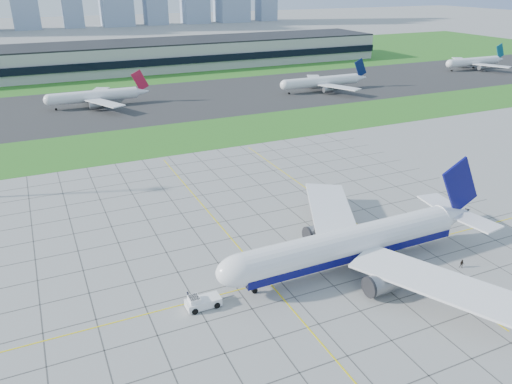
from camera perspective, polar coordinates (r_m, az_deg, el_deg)
ground at (r=97.17m, az=6.28°, el=-8.22°), size 1400.00×1400.00×0.00m
grass_median at (r=173.72m, az=-9.05°, el=6.16°), size 700.00×35.00×0.04m
asphalt_taxiway at (r=225.45m, az=-13.06°, el=9.84°), size 700.00×75.00×0.04m
grass_far at (r=332.08m, az=-17.35°, el=13.63°), size 700.00×145.00×0.04m
apron_markings at (r=105.63m, az=3.42°, el=-5.32°), size 120.00×130.00×0.03m
terminal at (r=314.55m, az=-9.37°, el=15.31°), size 260.00×43.00×15.80m
airliner at (r=95.10m, az=10.92°, el=-5.80°), size 58.00×58.80×18.26m
pushback_tug at (r=85.32m, az=-6.25°, el=-12.37°), size 8.51×3.05×2.36m
crew_near at (r=86.98m, az=-7.76°, el=-11.76°), size 0.80×0.82×1.90m
crew_far at (r=102.74m, az=22.48°, el=-7.60°), size 1.04×1.08×1.75m
distant_jet_1 at (r=224.03m, az=-17.85°, el=10.41°), size 41.17×42.66×14.08m
distant_jet_2 at (r=246.41m, az=7.63°, el=12.42°), size 45.47×42.66×14.08m
distant_jet_3 at (r=330.04m, az=23.68°, el=13.49°), size 42.44×42.66×14.08m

